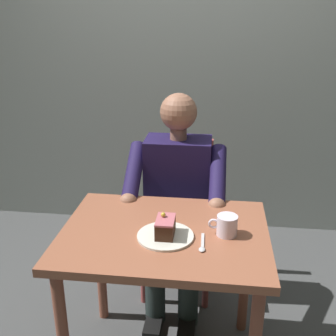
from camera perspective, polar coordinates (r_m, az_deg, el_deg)
The scene contains 8 objects.
cafe_rear_panel at distance 3.02m, azimuth 3.35°, elevation 18.98°, with size 6.40×0.12×3.00m, color #A6ADA7.
dining_table at distance 1.82m, azimuth -0.50°, elevation -11.69°, with size 0.89×0.67×0.73m.
chair at distance 2.47m, azimuth 1.58°, elevation -5.64°, with size 0.42×0.42×0.90m.
seated_person at distance 2.25m, azimuth 1.18°, elevation -4.60°, with size 0.53×0.58×1.21m.
dessert_plate at distance 1.72m, azimuth -0.37°, elevation -9.48°, with size 0.24×0.24×0.01m, color silver.
cake_slice at distance 1.69m, azimuth -0.38°, elevation -8.23°, with size 0.08×0.12×0.09m.
coffee_cup at distance 1.73m, azimuth 8.21°, elevation -7.90°, with size 0.12×0.09×0.09m.
dessert_spoon at distance 1.66m, azimuth 4.81°, elevation -10.72°, with size 0.03×0.14×0.01m.
Camera 1 is at (-0.20, 1.52, 1.61)m, focal length 43.59 mm.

